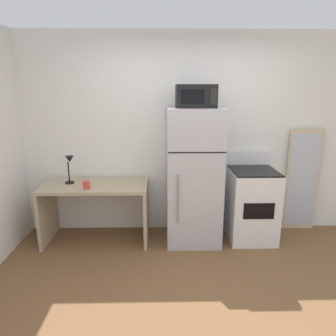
% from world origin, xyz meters
% --- Properties ---
extents(ground_plane, '(12.00, 12.00, 0.00)m').
position_xyz_m(ground_plane, '(0.00, 0.00, 0.00)').
color(ground_plane, brown).
extents(wall_back_white, '(5.00, 0.10, 2.60)m').
position_xyz_m(wall_back_white, '(0.00, 1.70, 1.30)').
color(wall_back_white, white).
rests_on(wall_back_white, ground).
extents(desk, '(1.29, 0.62, 0.75)m').
position_xyz_m(desk, '(-1.17, 1.32, 0.53)').
color(desk, tan).
rests_on(desk, ground).
extents(desk_lamp, '(0.14, 0.12, 0.35)m').
position_xyz_m(desk_lamp, '(-1.48, 1.35, 0.99)').
color(desk_lamp, black).
rests_on(desk_lamp, desk).
extents(coffee_mug, '(0.08, 0.08, 0.09)m').
position_xyz_m(coffee_mug, '(-1.23, 1.15, 0.80)').
color(coffee_mug, '#D83F33').
rests_on(coffee_mug, desk).
extents(refrigerator, '(0.66, 0.66, 1.68)m').
position_xyz_m(refrigerator, '(0.05, 1.31, 0.84)').
color(refrigerator, '#B7B7BC').
rests_on(refrigerator, ground).
extents(microwave, '(0.46, 0.35, 0.26)m').
position_xyz_m(microwave, '(0.05, 1.29, 1.81)').
color(microwave, black).
rests_on(microwave, refrigerator).
extents(oven_range, '(0.57, 0.61, 1.10)m').
position_xyz_m(oven_range, '(0.80, 1.33, 0.47)').
color(oven_range, white).
rests_on(oven_range, ground).
extents(leaning_mirror, '(0.44, 0.03, 1.40)m').
position_xyz_m(leaning_mirror, '(1.56, 1.59, 0.70)').
color(leaning_mirror, '#C6B793').
rests_on(leaning_mirror, ground).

